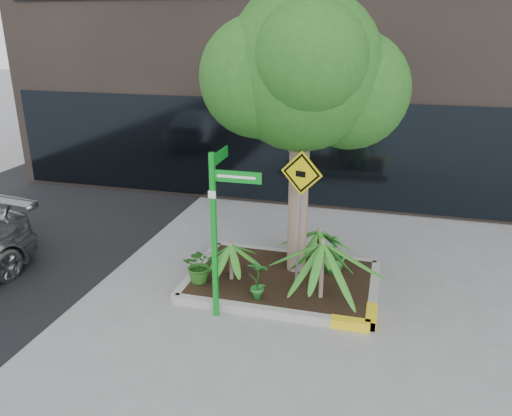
# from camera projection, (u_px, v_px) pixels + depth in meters

# --- Properties ---
(ground) EXTENTS (80.00, 80.00, 0.00)m
(ground) POSITION_uv_depth(u_px,v_px,m) (267.00, 291.00, 8.73)
(ground) COLOR gray
(ground) RESTS_ON ground
(planter) EXTENTS (3.35, 2.36, 0.15)m
(planter) POSITION_uv_depth(u_px,v_px,m) (284.00, 280.00, 8.89)
(planter) COLOR #9E9E99
(planter) RESTS_ON ground
(tree) EXTENTS (3.37, 2.99, 5.05)m
(tree) POSITION_uv_depth(u_px,v_px,m) (302.00, 71.00, 8.03)
(tree) COLOR gray
(tree) RESTS_ON ground
(palm_front) EXTENTS (1.17, 1.17, 1.30)m
(palm_front) POSITION_uv_depth(u_px,v_px,m) (323.00, 243.00, 7.91)
(palm_front) COLOR gray
(palm_front) RESTS_ON ground
(palm_left) EXTENTS (0.78, 0.78, 0.87)m
(palm_left) POSITION_uv_depth(u_px,v_px,m) (231.00, 245.00, 8.62)
(palm_left) COLOR gray
(palm_left) RESTS_ON ground
(palm_back) EXTENTS (0.88, 0.88, 0.97)m
(palm_back) POSITION_uv_depth(u_px,v_px,m) (320.00, 230.00, 9.05)
(palm_back) COLOR gray
(palm_back) RESTS_ON ground
(shrub_a) EXTENTS (0.75, 0.75, 0.64)m
(shrub_a) POSITION_uv_depth(u_px,v_px,m) (200.00, 265.00, 8.64)
(shrub_a) COLOR #27631C
(shrub_a) RESTS_ON planter
(shrub_b) EXTENTS (0.56, 0.56, 0.72)m
(shrub_b) POSITION_uv_depth(u_px,v_px,m) (334.00, 253.00, 8.99)
(shrub_b) COLOR #206C23
(shrub_b) RESTS_ON planter
(shrub_c) EXTENTS (0.40, 0.40, 0.71)m
(shrub_c) POSITION_uv_depth(u_px,v_px,m) (258.00, 279.00, 8.07)
(shrub_c) COLOR #206824
(shrub_c) RESTS_ON planter
(shrub_d) EXTENTS (0.41, 0.41, 0.68)m
(shrub_d) POSITION_uv_depth(u_px,v_px,m) (321.00, 249.00, 9.21)
(shrub_d) COLOR #215919
(shrub_d) RESTS_ON planter
(street_sign_post) EXTENTS (0.79, 0.78, 2.67)m
(street_sign_post) POSITION_uv_depth(u_px,v_px,m) (218.00, 218.00, 7.47)
(street_sign_post) COLOR #0D9522
(street_sign_post) RESTS_ON ground
(cattle_sign) EXTENTS (0.71, 0.26, 2.37)m
(cattle_sign) POSITION_uv_depth(u_px,v_px,m) (301.00, 197.00, 8.10)
(cattle_sign) COLOR slate
(cattle_sign) RESTS_ON ground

